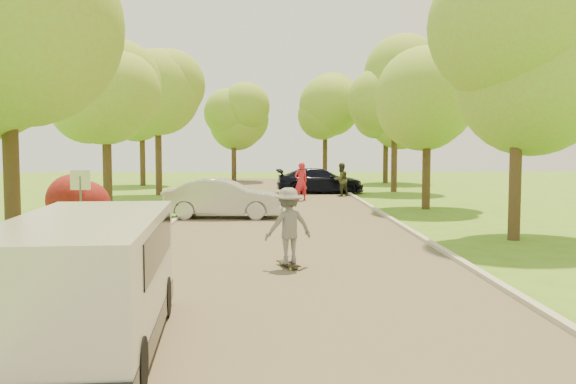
{
  "coord_description": "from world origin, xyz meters",
  "views": [
    {
      "loc": [
        -0.69,
        -13.89,
        2.94
      ],
      "look_at": [
        0.07,
        7.21,
        1.3
      ],
      "focal_mm": 40.0,
      "sensor_mm": 36.0,
      "label": 1
    }
  ],
  "objects": [
    {
      "name": "longboard",
      "position": [
        -0.15,
        0.91,
        0.1
      ],
      "size": [
        0.56,
        0.94,
        0.11
      ],
      "rotation": [
        0.0,
        0.0,
        3.51
      ],
      "color": "black",
      "rests_on": "ground"
    },
    {
      "name": "tree_bg_a",
      "position": [
        -8.78,
        30.0,
        5.31
      ],
      "size": [
        5.12,
        5.0,
        7.72
      ],
      "color": "#382619",
      "rests_on": "ground"
    },
    {
      "name": "tree_bg_c",
      "position": [
        -2.79,
        34.0,
        5.02
      ],
      "size": [
        4.92,
        4.8,
        7.33
      ],
      "color": "#382619",
      "rests_on": "ground"
    },
    {
      "name": "person_olive",
      "position": [
        3.45,
        20.81,
        0.91
      ],
      "size": [
        1.11,
        1.06,
        1.82
      ],
      "primitive_type": "imported",
      "rotation": [
        0.0,
        0.0,
        3.72
      ],
      "color": "#33341F",
      "rests_on": "ground"
    },
    {
      "name": "tree_l_midb",
      "position": [
        -6.81,
        12.0,
        4.59
      ],
      "size": [
        4.3,
        4.2,
        6.62
      ],
      "color": "#382619",
      "rests_on": "ground"
    },
    {
      "name": "tree_bg_d",
      "position": [
        4.22,
        36.0,
        5.31
      ],
      "size": [
        5.12,
        5.0,
        7.72
      ],
      "color": "#382619",
      "rests_on": "ground"
    },
    {
      "name": "minivan",
      "position": [
        -3.2,
        -4.91,
        1.0
      ],
      "size": [
        2.3,
        5.2,
        1.9
      ],
      "rotation": [
        0.0,
        0.0,
        0.06
      ],
      "color": "silver",
      "rests_on": "ground"
    },
    {
      "name": "ground",
      "position": [
        0.0,
        0.0,
        0.0
      ],
      "size": [
        100.0,
        100.0,
        0.0
      ],
      "primitive_type": "plane",
      "color": "#4C741B",
      "rests_on": "ground"
    },
    {
      "name": "road",
      "position": [
        0.0,
        8.0,
        0.01
      ],
      "size": [
        8.0,
        60.0,
        0.01
      ],
      "primitive_type": "cube",
      "color": "#4C4438",
      "rests_on": "ground"
    },
    {
      "name": "red_shrub",
      "position": [
        -6.3,
        5.5,
        1.1
      ],
      "size": [
        1.7,
        1.7,
        1.95
      ],
      "color": "#382619",
      "rests_on": "ground"
    },
    {
      "name": "tree_r_far",
      "position": [
        7.23,
        24.0,
        5.83
      ],
      "size": [
        5.33,
        5.2,
        8.34
      ],
      "color": "#382619",
      "rests_on": "ground"
    },
    {
      "name": "dark_sedan",
      "position": [
        2.48,
        22.83,
        0.73
      ],
      "size": [
        5.07,
        2.2,
        1.45
      ],
      "primitive_type": "imported",
      "rotation": [
        0.0,
        0.0,
        1.6
      ],
      "color": "black",
      "rests_on": "ground"
    },
    {
      "name": "tree_bg_b",
      "position": [
        8.22,
        32.0,
        5.54
      ],
      "size": [
        5.12,
        5.0,
        7.95
      ],
      "color": "#382619",
      "rests_on": "ground"
    },
    {
      "name": "curb_left",
      "position": [
        -4.05,
        8.0,
        0.06
      ],
      "size": [
        0.18,
        60.0,
        0.12
      ],
      "primitive_type": "cube",
      "color": "#B2AD9E",
      "rests_on": "ground"
    },
    {
      "name": "curb_right",
      "position": [
        4.05,
        8.0,
        0.06
      ],
      "size": [
        0.18,
        60.0,
        0.12
      ],
      "primitive_type": "cube",
      "color": "#B2AD9E",
      "rests_on": "ground"
    },
    {
      "name": "tree_l_mida",
      "position": [
        -6.3,
        1.0,
        5.17
      ],
      "size": [
        4.71,
        4.6,
        7.39
      ],
      "color": "#382619",
      "rests_on": "ground"
    },
    {
      "name": "silver_sedan",
      "position": [
        -2.3,
        10.96,
        0.76
      ],
      "size": [
        4.71,
        1.9,
        1.52
      ],
      "primitive_type": "imported",
      "rotation": [
        0.0,
        0.0,
        1.51
      ],
      "color": "#B1B0B5",
      "rests_on": "ground"
    },
    {
      "name": "street_sign",
      "position": [
        -5.8,
        4.0,
        1.56
      ],
      "size": [
        0.55,
        0.06,
        2.17
      ],
      "color": "#59595E",
      "rests_on": "ground"
    },
    {
      "name": "tree_r_midb",
      "position": [
        6.6,
        14.0,
        4.88
      ],
      "size": [
        4.51,
        4.4,
        7.01
      ],
      "color": "#382619",
      "rests_on": "ground"
    },
    {
      "name": "tree_r_mida",
      "position": [
        7.02,
        5.0,
        5.54
      ],
      "size": [
        5.13,
        5.0,
        7.95
      ],
      "color": "#382619",
      "rests_on": "ground"
    },
    {
      "name": "person_striped",
      "position": [
        1.12,
        18.15,
        0.97
      ],
      "size": [
        0.83,
        0.71,
        1.93
      ],
      "primitive_type": "imported",
      "rotation": [
        0.0,
        0.0,
        3.55
      ],
      "color": "red",
      "rests_on": "ground"
    },
    {
      "name": "skateboarder",
      "position": [
        -0.15,
        0.91,
        1.0
      ],
      "size": [
        1.31,
        1.03,
        1.77
      ],
      "primitive_type": "imported",
      "rotation": [
        0.0,
        0.0,
        3.51
      ],
      "color": "slate",
      "rests_on": "longboard"
    },
    {
      "name": "tree_l_far",
      "position": [
        -6.39,
        22.0,
        5.47
      ],
      "size": [
        4.92,
        4.8,
        7.79
      ],
      "color": "#382619",
      "rests_on": "ground"
    }
  ]
}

